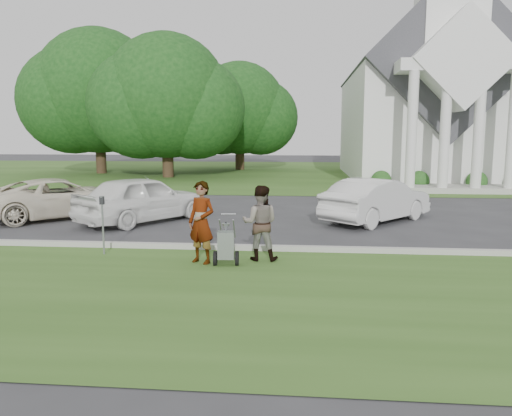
# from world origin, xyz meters

# --- Properties ---
(ground) EXTENTS (120.00, 120.00, 0.00)m
(ground) POSITION_xyz_m (0.00, 0.00, 0.00)
(ground) COLOR #333335
(ground) RESTS_ON ground
(grass_strip) EXTENTS (80.00, 7.00, 0.01)m
(grass_strip) POSITION_xyz_m (0.00, -3.00, 0.01)
(grass_strip) COLOR #33551D
(grass_strip) RESTS_ON ground
(church_lawn) EXTENTS (80.00, 30.00, 0.01)m
(church_lawn) POSITION_xyz_m (0.00, 27.00, 0.01)
(church_lawn) COLOR #33551D
(church_lawn) RESTS_ON ground
(curb) EXTENTS (80.00, 0.18, 0.15)m
(curb) POSITION_xyz_m (0.00, 0.55, 0.07)
(curb) COLOR #9E9E93
(curb) RESTS_ON ground
(church) EXTENTS (9.19, 19.00, 24.10)m
(church) POSITION_xyz_m (9.00, 23.11, 5.94)
(church) COLOR white
(church) RESTS_ON ground
(tree_left) EXTENTS (10.63, 8.40, 9.71)m
(tree_left) POSITION_xyz_m (-8.01, 21.99, 5.11)
(tree_left) COLOR #332316
(tree_left) RESTS_ON ground
(tree_far) EXTENTS (11.64, 9.20, 10.73)m
(tree_far) POSITION_xyz_m (-14.01, 24.99, 5.69)
(tree_far) COLOR #332316
(tree_far) RESTS_ON ground
(tree_back) EXTENTS (9.61, 7.60, 8.89)m
(tree_back) POSITION_xyz_m (-4.01, 29.99, 4.73)
(tree_back) COLOR #332316
(tree_back) RESTS_ON ground
(striping_cart) EXTENTS (0.59, 1.15, 1.04)m
(striping_cart) POSITION_xyz_m (-0.46, -0.93, 0.45)
(striping_cart) COLOR black
(striping_cart) RESTS_ON ground
(person_left) EXTENTS (0.81, 0.71, 1.87)m
(person_left) POSITION_xyz_m (-1.04, -0.80, 0.94)
(person_left) COLOR #999999
(person_left) RESTS_ON ground
(person_right) EXTENTS (0.87, 0.69, 1.75)m
(person_right) POSITION_xyz_m (0.26, -0.40, 0.88)
(person_right) COLOR #999999
(person_right) RESTS_ON ground
(parking_meter_near) EXTENTS (0.10, 0.09, 1.45)m
(parking_meter_near) POSITION_xyz_m (-3.60, -0.20, 0.92)
(parking_meter_near) COLOR gray
(parking_meter_near) RESTS_ON ground
(car_a) EXTENTS (5.22, 5.17, 1.40)m
(car_a) POSITION_xyz_m (-7.32, 5.06, 0.70)
(car_a) COLOR beige
(car_a) RESTS_ON ground
(car_b) EXTENTS (4.16, 4.89, 1.58)m
(car_b) POSITION_xyz_m (-4.09, 4.40, 0.79)
(car_b) COLOR white
(car_b) RESTS_ON ground
(car_d) EXTENTS (4.13, 4.38, 1.47)m
(car_d) POSITION_xyz_m (3.73, 5.16, 0.74)
(car_d) COLOR silver
(car_d) RESTS_ON ground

